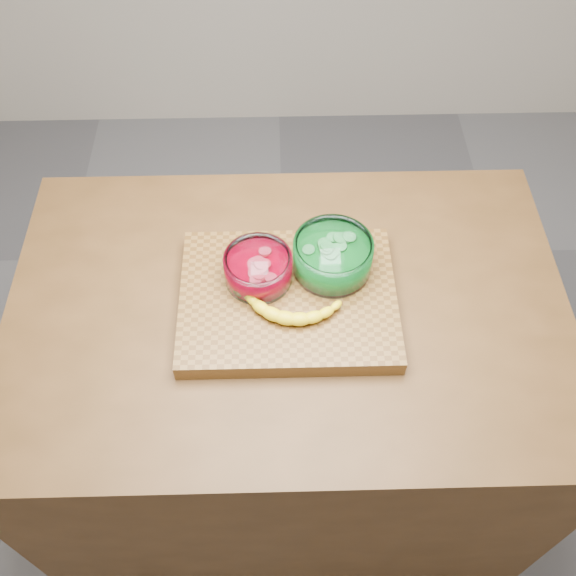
{
  "coord_description": "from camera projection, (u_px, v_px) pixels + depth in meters",
  "views": [
    {
      "loc": [
        -0.02,
        -0.78,
        2.02
      ],
      "look_at": [
        0.0,
        0.0,
        0.96
      ],
      "focal_mm": 40.0,
      "sensor_mm": 36.0,
      "label": 1
    }
  ],
  "objects": [
    {
      "name": "banana",
      "position": [
        291.0,
        304.0,
        1.29
      ],
      "size": [
        0.24,
        0.13,
        0.03
      ],
      "primitive_type": null,
      "color": "yellow",
      "rests_on": "cutting_board"
    },
    {
      "name": "bowl_red",
      "position": [
        258.0,
        268.0,
        1.33
      ],
      "size": [
        0.14,
        0.14,
        0.07
      ],
      "color": "white",
      "rests_on": "cutting_board"
    },
    {
      "name": "bowl_green",
      "position": [
        333.0,
        256.0,
        1.34
      ],
      "size": [
        0.17,
        0.17,
        0.08
      ],
      "color": "white",
      "rests_on": "cutting_board"
    },
    {
      "name": "cutting_board",
      "position": [
        288.0,
        299.0,
        1.34
      ],
      "size": [
        0.45,
        0.35,
        0.04
      ],
      "primitive_type": "cube",
      "color": "brown",
      "rests_on": "counter"
    },
    {
      "name": "counter",
      "position": [
        288.0,
        401.0,
        1.72
      ],
      "size": [
        1.2,
        0.8,
        0.9
      ],
      "primitive_type": "cube",
      "color": "#4E3217",
      "rests_on": "ground"
    },
    {
      "name": "ground",
      "position": [
        288.0,
        463.0,
        2.08
      ],
      "size": [
        3.5,
        3.5,
        0.0
      ],
      "primitive_type": "plane",
      "color": "#5C5C61",
      "rests_on": "ground"
    }
  ]
}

